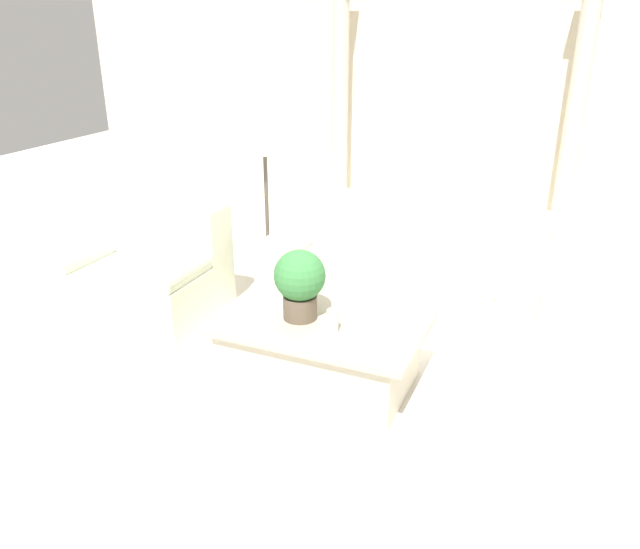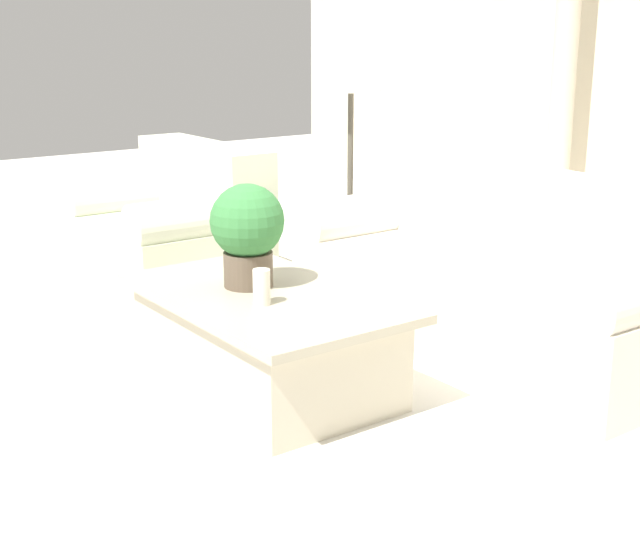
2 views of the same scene
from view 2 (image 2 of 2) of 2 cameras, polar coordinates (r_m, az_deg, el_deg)
name	(u,v)px [view 2 (image 2 of 2)]	position (r m, az deg, el deg)	size (l,w,h in m)	color
ground_plane	(358,362)	(4.42, 2.44, -5.64)	(16.00, 16.00, 0.00)	silver
sofa_long	(494,276)	(4.69, 11.08, -0.10)	(2.20, 0.89, 0.89)	beige
loveseat	(174,229)	(5.71, -9.32, 2.92)	(1.24, 0.89, 0.89)	beige
coffee_table	(265,339)	(4.06, -3.51, -4.17)	(1.37, 0.82, 0.45)	beige
potted_plant	(247,229)	(4.04, -4.67, 2.89)	(0.34, 0.34, 0.47)	brown
pillar_candle	(262,287)	(3.81, -3.76, -0.81)	(0.07, 0.07, 0.16)	silver
floor_lamp	(351,80)	(5.48, 2.00, 12.33)	(0.37, 0.37, 1.52)	#4C473D
column_left	(565,63)	(7.17, 15.39, 12.91)	(0.26, 0.26, 2.61)	beige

